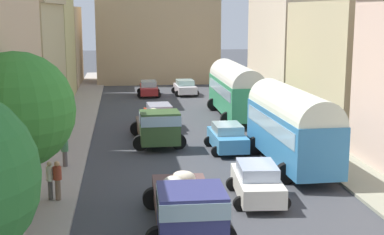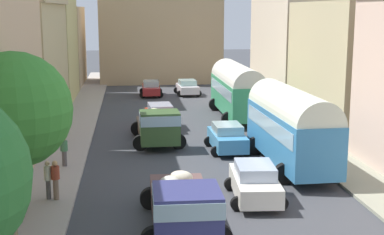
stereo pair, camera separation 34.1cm
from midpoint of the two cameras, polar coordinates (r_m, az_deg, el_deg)
name	(u,v)px [view 1 (the left image)]	position (r m, az deg, el deg)	size (l,w,h in m)	color
ground_plane	(182,129)	(37.79, -1.28, -1.21)	(154.00, 154.00, 0.00)	#3E3F44
sidewalk_left	(74,131)	(37.75, -12.29, -1.37)	(2.50, 70.00, 0.14)	#A59B92
sidewalk_right	(285,125)	(39.17, 9.33, -0.81)	(2.50, 70.00, 0.14)	gray
building_left_2	(21,62)	(39.99, -17.45, 5.48)	(5.22, 12.56, 8.95)	tan
building_left_3	(38,25)	(51.14, -15.85, 9.20)	(6.18, 9.14, 13.46)	tan
building_left_4	(55,47)	(61.25, -14.14, 7.11)	(5.21, 9.35, 8.36)	tan
building_right_2	(341,67)	(38.37, 14.90, 5.09)	(4.17, 11.50, 8.57)	#C8B588
building_right_3	(292,44)	(50.27, 10.09, 7.46)	(5.11, 12.70, 10.07)	beige
distant_church	(157,19)	(62.88, -3.78, 10.11)	(13.43, 7.16, 20.77)	tan
parked_bus_0	(291,124)	(28.70, 9.89, -0.63)	(3.41, 8.81, 4.12)	teal
parked_bus_1	(235,88)	(41.70, 4.27, 3.04)	(3.34, 9.82, 4.07)	#379966
cargo_truck_0	(187,205)	(19.90, -0.99, -9.02)	(3.20, 6.99, 2.21)	navy
cargo_truck_1	(158,126)	(33.17, -3.86, -0.85)	(3.22, 6.66, 2.30)	#335027
car_0	(159,116)	(38.05, -3.65, 0.13)	(2.50, 4.40, 1.67)	#AD3722
car_1	(149,88)	(52.43, -4.68, 3.02)	(2.25, 3.96, 1.46)	#AA2728
car_2	(257,182)	(23.86, 6.31, -6.61)	(2.54, 4.27, 1.60)	silver
car_3	(227,137)	(31.85, 3.36, -2.07)	(2.37, 3.96, 1.59)	#4691C5
car_4	(185,87)	(53.00, -0.91, 3.14)	(2.46, 3.79, 1.46)	silver
pedestrian_0	(50,179)	(24.10, -14.85, -6.14)	(0.43, 0.43, 1.80)	#53514E
pedestrian_1	(58,179)	(23.97, -14.11, -6.18)	(0.48, 0.48, 1.83)	#7D6551
pedestrian_2	(18,223)	(19.75, -18.04, -10.33)	(0.51, 0.51, 1.75)	#7D7051
pedestrian_3	(65,151)	(28.96, -13.33, -3.36)	(0.40, 0.40, 1.69)	#574F4E
roadside_tree_1	(16,111)	(21.54, -18.12, 0.69)	(4.39, 4.39, 6.55)	brown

